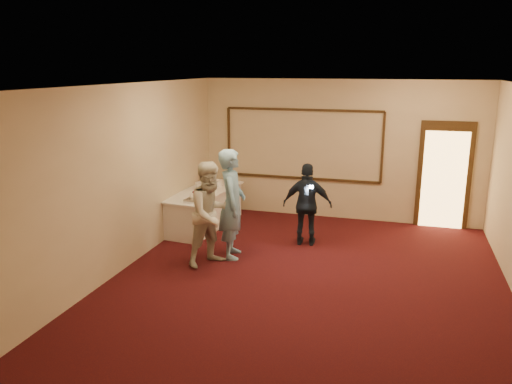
% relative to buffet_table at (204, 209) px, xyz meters
% --- Properties ---
extents(floor, '(7.00, 7.00, 0.00)m').
position_rel_buffet_table_xyz_m(floor, '(2.57, -2.07, -0.39)').
color(floor, '#330B12').
rests_on(floor, ground).
extents(room_walls, '(6.04, 7.04, 3.02)m').
position_rel_buffet_table_xyz_m(room_walls, '(2.57, -2.07, 1.64)').
color(room_walls, beige).
rests_on(room_walls, floor).
extents(wall_molding, '(3.45, 0.04, 1.55)m').
position_rel_buffet_table_xyz_m(wall_molding, '(1.77, 1.40, 1.21)').
color(wall_molding, black).
rests_on(wall_molding, room_walls).
extents(doorway, '(1.05, 0.07, 2.20)m').
position_rel_buffet_table_xyz_m(doorway, '(4.72, 1.38, 0.69)').
color(doorway, black).
rests_on(doorway, floor).
extents(buffet_table, '(1.08, 2.28, 0.77)m').
position_rel_buffet_table_xyz_m(buffet_table, '(0.00, 0.00, 0.00)').
color(buffet_table, white).
rests_on(buffet_table, floor).
extents(pavlova_tray, '(0.38, 0.52, 0.18)m').
position_rel_buffet_table_xyz_m(pavlova_tray, '(0.20, -0.79, 0.46)').
color(pavlova_tray, '#B3B6BA').
rests_on(pavlova_tray, buffet_table).
extents(cupcake_stand, '(0.32, 0.32, 0.47)m').
position_rel_buffet_table_xyz_m(cupcake_stand, '(-0.17, 0.79, 0.55)').
color(cupcake_stand, '#DB407A').
rests_on(cupcake_stand, buffet_table).
extents(plate_stack_a, '(0.21, 0.21, 0.17)m').
position_rel_buffet_table_xyz_m(plate_stack_a, '(-0.07, -0.00, 0.47)').
color(plate_stack_a, white).
rests_on(plate_stack_a, buffet_table).
extents(plate_stack_b, '(0.17, 0.17, 0.14)m').
position_rel_buffet_table_xyz_m(plate_stack_b, '(0.15, 0.44, 0.45)').
color(plate_stack_b, white).
rests_on(plate_stack_b, buffet_table).
extents(tart, '(0.26, 0.26, 0.05)m').
position_rel_buffet_table_xyz_m(tart, '(0.15, -0.28, 0.41)').
color(tart, white).
rests_on(tart, buffet_table).
extents(man, '(0.62, 0.79, 1.91)m').
position_rel_buffet_table_xyz_m(man, '(1.11, -1.41, 0.57)').
color(man, '#76A8C6').
rests_on(man, floor).
extents(woman, '(1.03, 1.08, 1.76)m').
position_rel_buffet_table_xyz_m(woman, '(0.89, -1.83, 0.49)').
color(woman, beige).
rests_on(woman, floor).
extents(guest, '(0.94, 0.47, 1.55)m').
position_rel_buffet_table_xyz_m(guest, '(2.25, -0.44, 0.38)').
color(guest, black).
rests_on(guest, floor).
extents(camera_flash, '(0.07, 0.04, 0.05)m').
position_rel_buffet_table_xyz_m(camera_flash, '(2.33, -0.56, 0.75)').
color(camera_flash, white).
rests_on(camera_flash, guest).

